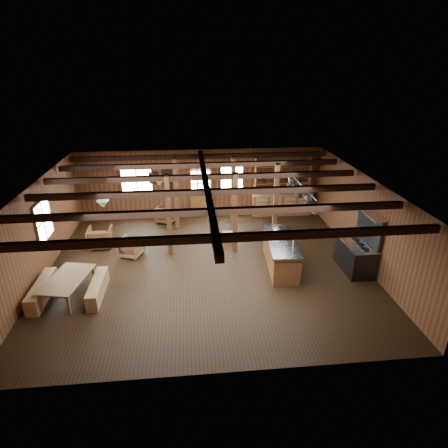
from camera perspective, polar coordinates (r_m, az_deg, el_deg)
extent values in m
cube|color=black|center=(12.09, -2.48, -6.52)|extent=(10.00, 9.00, 0.02)
cube|color=black|center=(10.96, -2.74, 6.35)|extent=(10.00, 9.00, 0.02)
cube|color=#5E2E1A|center=(12.29, -26.62, -1.31)|extent=(0.02, 9.00, 2.80)
cube|color=#5E2E1A|center=(12.71, 20.56, 0.54)|extent=(0.02, 9.00, 2.80)
cube|color=#5E2E1A|center=(15.68, -3.57, 6.26)|extent=(10.00, 0.02, 2.80)
cube|color=#5E2E1A|center=(7.56, -0.54, -14.31)|extent=(10.00, 0.02, 2.80)
cube|color=black|center=(7.74, -1.26, -2.18)|extent=(9.80, 0.12, 0.18)
cube|color=black|center=(9.12, -2.01, 1.89)|extent=(9.80, 0.12, 0.18)
cube|color=black|center=(10.52, -2.57, 4.88)|extent=(9.80, 0.12, 0.18)
cube|color=black|center=(11.95, -3.00, 7.16)|extent=(9.80, 0.12, 0.18)
cube|color=black|center=(13.40, -3.34, 8.96)|extent=(9.80, 0.12, 0.18)
cube|color=black|center=(14.66, -3.58, 10.22)|extent=(9.80, 0.12, 0.18)
cube|color=black|center=(11.00, -2.72, 5.71)|extent=(0.18, 8.82, 0.18)
cube|color=#422713|center=(12.38, -8.43, 1.24)|extent=(0.15, 0.15, 2.80)
cube|color=#422713|center=(14.43, -7.33, 4.57)|extent=(0.15, 0.15, 2.80)
cube|color=#422713|center=(12.46, 1.72, 1.64)|extent=(0.15, 0.15, 2.80)
cube|color=#422713|center=(14.53, 1.40, 4.89)|extent=(0.15, 0.15, 2.80)
cube|color=#422713|center=(13.66, 7.87, 3.43)|extent=(0.15, 0.15, 2.80)
cube|color=brown|center=(15.90, -3.49, 3.27)|extent=(0.90, 0.06, 1.10)
cube|color=#422713|center=(15.72, -5.29, 4.91)|extent=(0.06, 0.08, 2.10)
cube|color=#422713|center=(15.75, -1.78, 5.04)|extent=(0.06, 0.08, 2.10)
cube|color=#422713|center=(15.42, -3.63, 8.75)|extent=(1.02, 0.08, 0.06)
cube|color=white|center=(15.58, -3.58, 6.72)|extent=(0.84, 0.02, 0.90)
cube|color=white|center=(15.70, -13.17, 6.47)|extent=(1.20, 0.02, 1.20)
cube|color=#422713|center=(15.70, -13.17, 6.47)|extent=(1.32, 0.06, 1.32)
cube|color=white|center=(15.67, 1.20, 7.05)|extent=(0.90, 0.02, 1.20)
cube|color=#422713|center=(15.67, 1.20, 7.05)|extent=(1.02, 0.06, 1.32)
cube|color=white|center=(12.63, -25.85, 0.47)|extent=(0.02, 1.20, 1.20)
cube|color=#422713|center=(12.63, -25.85, 0.47)|extent=(0.14, 1.24, 1.32)
cube|color=beige|center=(15.53, -8.44, 7.42)|extent=(0.50, 0.03, 0.40)
cube|color=black|center=(15.52, -8.44, 7.40)|extent=(0.55, 0.02, 0.45)
cube|color=beige|center=(15.60, -10.63, 6.95)|extent=(0.35, 0.03, 0.45)
cube|color=black|center=(15.59, -10.64, 6.94)|extent=(0.40, 0.02, 0.50)
cube|color=beige|center=(15.67, -8.33, 5.66)|extent=(0.40, 0.03, 0.30)
cube|color=black|center=(15.66, -8.33, 5.65)|extent=(0.45, 0.02, 0.35)
cube|color=brown|center=(16.17, 8.70, 3.01)|extent=(2.50, 0.55, 0.90)
cube|color=olive|center=(16.00, 8.82, 4.60)|extent=(2.55, 0.60, 0.06)
cube|color=brown|center=(15.92, 8.86, 6.28)|extent=(2.30, 0.35, 0.04)
cube|color=brown|center=(15.82, 8.94, 7.49)|extent=(2.30, 0.35, 0.04)
cube|color=brown|center=(15.73, 9.02, 8.72)|extent=(2.30, 0.35, 0.04)
cube|color=brown|center=(15.57, 4.80, 7.44)|extent=(0.04, 0.35, 1.40)
cube|color=brown|center=(16.14, 12.93, 7.51)|extent=(0.04, 0.35, 1.40)
cylinder|color=#2A2B2D|center=(11.29, -18.14, 4.46)|extent=(0.02, 0.02, 0.45)
cone|color=white|center=(11.39, -17.94, 2.92)|extent=(0.36, 0.36, 0.22)
cylinder|color=#2A2B2D|center=(12.97, -9.91, 7.67)|extent=(0.02, 0.02, 0.45)
cone|color=white|center=(13.06, -9.82, 6.30)|extent=(0.36, 0.36, 0.22)
cylinder|color=#2A2B2D|center=(11.83, 11.67, 5.88)|extent=(0.04, 3.00, 0.04)
cylinder|color=#2A2B2D|center=(10.68, 13.91, 2.98)|extent=(0.01, 0.01, 0.27)
cylinder|color=silver|center=(10.75, 13.80, 1.96)|extent=(0.23, 0.23, 0.14)
cylinder|color=#2A2B2D|center=(11.07, 13.09, 3.83)|extent=(0.01, 0.01, 0.25)
cylinder|color=#2A2B2D|center=(11.14, 13.00, 2.87)|extent=(0.28, 0.28, 0.14)
cylinder|color=#2A2B2D|center=(11.48, 12.70, 4.78)|extent=(0.01, 0.01, 0.17)
cylinder|color=silver|center=(11.53, 12.63, 4.05)|extent=(0.20, 0.20, 0.14)
cylinder|color=#2A2B2D|center=(11.86, 11.43, 5.24)|extent=(0.01, 0.01, 0.27)
cylinder|color=#2A2B2D|center=(11.93, 11.35, 4.30)|extent=(0.20, 0.20, 0.14)
cylinder|color=#2A2B2D|center=(12.27, 11.06, 6.15)|extent=(0.01, 0.01, 0.16)
cylinder|color=silver|center=(12.31, 11.01, 5.48)|extent=(0.26, 0.26, 0.14)
cylinder|color=#2A2B2D|center=(12.67, 10.24, 6.62)|extent=(0.01, 0.01, 0.23)
cylinder|color=#2A2B2D|center=(12.73, 10.18, 5.83)|extent=(0.26, 0.26, 0.14)
cylinder|color=#2A2B2D|center=(13.12, 10.25, 7.28)|extent=(0.01, 0.01, 0.19)
cylinder|color=silver|center=(13.16, 10.20, 6.60)|extent=(0.19, 0.19, 0.14)
cube|color=brown|center=(12.04, 8.61, -4.55)|extent=(0.97, 2.45, 0.86)
cube|color=silver|center=(11.83, 8.75, -2.53)|extent=(1.06, 2.56, 0.08)
cylinder|color=#2A2B2D|center=(11.31, 9.47, -3.86)|extent=(0.44, 0.44, 0.06)
cylinder|color=silver|center=(11.29, 10.50, -3.12)|extent=(0.03, 0.03, 0.30)
cube|color=olive|center=(13.66, 0.57, -1.92)|extent=(0.40, 0.29, 0.35)
cube|color=#2A2B2D|center=(12.43, 19.41, -4.65)|extent=(0.80, 1.50, 0.90)
cube|color=silver|center=(12.23, 19.70, -2.71)|extent=(0.82, 1.52, 0.04)
cube|color=#2A2B2D|center=(12.16, 21.40, -0.37)|extent=(0.12, 1.50, 1.00)
cube|color=silver|center=(11.92, 21.23, 1.80)|extent=(0.40, 1.60, 0.05)
imported|color=olive|center=(11.33, -22.44, -8.94)|extent=(1.27, 1.85, 0.59)
cube|color=olive|center=(11.60, -25.98, -9.13)|extent=(0.33, 1.76, 0.48)
cube|color=olive|center=(11.17, -18.69, -9.25)|extent=(0.31, 1.65, 0.45)
imported|color=brown|center=(13.85, -18.33, -1.92)|extent=(0.82, 0.84, 0.74)
imported|color=brown|center=(15.38, -8.75, 1.48)|extent=(0.98, 0.99, 0.68)
imported|color=brown|center=(12.96, -13.95, -3.41)|extent=(0.91, 0.92, 0.65)
cylinder|color=silver|center=(12.40, 8.14, -0.57)|extent=(0.29, 0.29, 0.17)
imported|color=silver|center=(11.88, 7.89, -1.98)|extent=(0.30, 0.30, 0.06)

